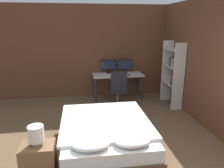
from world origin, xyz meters
name	(u,v)px	position (x,y,z in m)	size (l,w,h in m)	color
wall_back	(98,52)	(0.00, 4.22, 1.35)	(12.00, 0.06, 2.70)	brown
wall_side_right	(218,67)	(2.07, 1.50, 1.35)	(0.06, 12.00, 2.70)	brown
bed	(106,134)	(-0.15, 1.22, 0.24)	(1.57, 1.96, 0.56)	brown
nightstand	(39,160)	(-1.22, 0.62, 0.24)	(0.48, 0.38, 0.48)	brown
bedside_lamp	(36,134)	(-1.22, 0.62, 0.66)	(0.22, 0.22, 0.30)	gray
desk	(118,77)	(0.53, 3.83, 0.64)	(1.45, 0.65, 0.73)	beige
monitor_left	(108,66)	(0.27, 4.05, 0.95)	(0.45, 0.16, 0.38)	black
monitor_right	(125,65)	(0.78, 4.05, 0.95)	(0.45, 0.16, 0.38)	black
keyboard	(119,76)	(0.53, 3.61, 0.74)	(0.40, 0.13, 0.02)	black
computer_mouse	(129,75)	(0.81, 3.61, 0.75)	(0.07, 0.05, 0.04)	black
office_chair	(118,92)	(0.41, 3.14, 0.40)	(0.52, 0.52, 1.00)	black
bookshelf	(174,71)	(1.87, 3.00, 0.96)	(0.30, 0.78, 1.71)	beige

